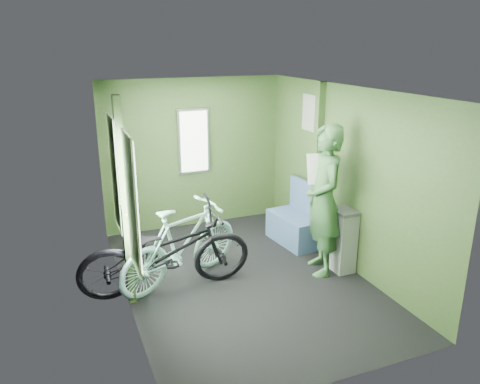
{
  "coord_description": "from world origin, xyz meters",
  "views": [
    {
      "loc": [
        -1.98,
        -4.78,
        2.8
      ],
      "look_at": [
        0.0,
        0.1,
        1.1
      ],
      "focal_mm": 35.0,
      "sensor_mm": 36.0,
      "label": 1
    }
  ],
  "objects_px": {
    "passenger": "(324,201)",
    "waste_box": "(342,240)",
    "bench_seat": "(296,225)",
    "bicycle_mint": "(184,283)",
    "bicycle_black": "(169,292)"
  },
  "relations": [
    {
      "from": "bicycle_mint",
      "to": "bench_seat",
      "type": "distance_m",
      "value": 1.96
    },
    {
      "from": "passenger",
      "to": "bench_seat",
      "type": "distance_m",
      "value": 1.15
    },
    {
      "from": "bicycle_black",
      "to": "bench_seat",
      "type": "distance_m",
      "value": 2.21
    },
    {
      "from": "bicycle_black",
      "to": "bicycle_mint",
      "type": "relative_size",
      "value": 1.15
    },
    {
      "from": "passenger",
      "to": "bench_seat",
      "type": "relative_size",
      "value": 2.11
    },
    {
      "from": "waste_box",
      "to": "bench_seat",
      "type": "bearing_deg",
      "value": 96.72
    },
    {
      "from": "bicycle_mint",
      "to": "waste_box",
      "type": "relative_size",
      "value": 2.13
    },
    {
      "from": "bicycle_black",
      "to": "passenger",
      "type": "bearing_deg",
      "value": -93.79
    },
    {
      "from": "bicycle_mint",
      "to": "bench_seat",
      "type": "bearing_deg",
      "value": -96.32
    },
    {
      "from": "bicycle_mint",
      "to": "passenger",
      "type": "bearing_deg",
      "value": -124.54
    },
    {
      "from": "bicycle_mint",
      "to": "passenger",
      "type": "relative_size",
      "value": 0.92
    },
    {
      "from": "bicycle_black",
      "to": "waste_box",
      "type": "relative_size",
      "value": 2.46
    },
    {
      "from": "bicycle_mint",
      "to": "waste_box",
      "type": "height_order",
      "value": "waste_box"
    },
    {
      "from": "waste_box",
      "to": "bench_seat",
      "type": "relative_size",
      "value": 0.91
    },
    {
      "from": "passenger",
      "to": "waste_box",
      "type": "distance_m",
      "value": 0.6
    }
  ]
}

